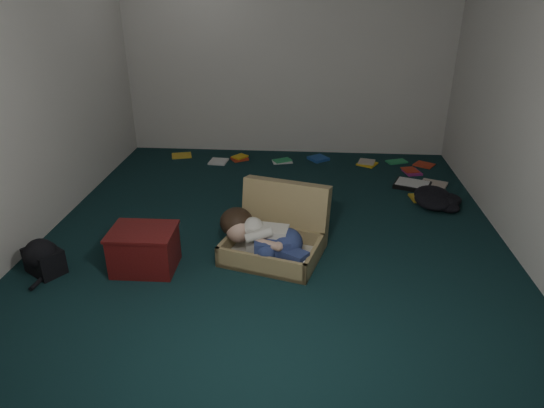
# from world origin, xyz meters

# --- Properties ---
(floor) EXTENTS (4.50, 4.50, 0.00)m
(floor) POSITION_xyz_m (0.00, 0.00, 0.00)
(floor) COLOR black
(floor) RESTS_ON ground
(wall_back) EXTENTS (4.50, 0.00, 4.50)m
(wall_back) POSITION_xyz_m (0.00, 2.25, 1.30)
(wall_back) COLOR silver
(wall_back) RESTS_ON ground
(wall_front) EXTENTS (4.50, 0.00, 4.50)m
(wall_front) POSITION_xyz_m (0.00, -2.25, 1.30)
(wall_front) COLOR silver
(wall_front) RESTS_ON ground
(wall_left) EXTENTS (0.00, 4.50, 4.50)m
(wall_left) POSITION_xyz_m (-2.00, 0.00, 1.30)
(wall_left) COLOR silver
(wall_left) RESTS_ON ground
(wall_right) EXTENTS (0.00, 4.50, 4.50)m
(wall_right) POSITION_xyz_m (2.00, 0.00, 1.30)
(wall_right) COLOR silver
(wall_right) RESTS_ON ground
(suitcase) EXTENTS (0.91, 0.90, 0.55)m
(suitcase) POSITION_xyz_m (0.06, -0.31, 0.16)
(suitcase) COLOR #A18B59
(suitcase) RESTS_ON floor
(person) EXTENTS (0.75, 0.54, 0.34)m
(person) POSITION_xyz_m (-0.04, -0.47, 0.21)
(person) COLOR beige
(person) RESTS_ON suitcase
(maroon_bin) EXTENTS (0.49, 0.39, 0.34)m
(maroon_bin) POSITION_xyz_m (-0.95, -0.66, 0.17)
(maroon_bin) COLOR #591212
(maroon_bin) RESTS_ON floor
(backpack) EXTENTS (0.46, 0.44, 0.22)m
(backpack) POSITION_xyz_m (-1.70, -0.77, 0.11)
(backpack) COLOR black
(backpack) RESTS_ON floor
(clothing_pile) EXTENTS (0.54, 0.49, 0.15)m
(clothing_pile) POSITION_xyz_m (1.64, 0.67, 0.07)
(clothing_pile) COLOR black
(clothing_pile) RESTS_ON floor
(paper_tray) EXTENTS (0.44, 0.39, 0.05)m
(paper_tray) POSITION_xyz_m (1.43, 1.15, 0.03)
(paper_tray) COLOR black
(paper_tray) RESTS_ON floor
(book_scatter) EXTENTS (3.26, 1.38, 0.02)m
(book_scatter) POSITION_xyz_m (0.58, 1.69, 0.01)
(book_scatter) COLOR gold
(book_scatter) RESTS_ON floor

